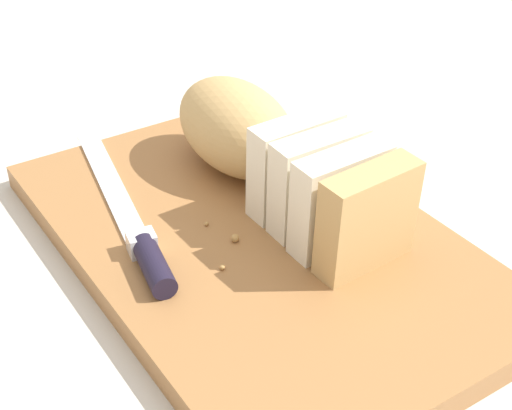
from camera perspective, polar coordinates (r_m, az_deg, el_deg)
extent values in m
plane|color=beige|center=(0.71, 0.00, -3.61)|extent=(3.00, 3.00, 0.00)
cube|color=#9E6B3D|center=(0.71, 0.00, -2.84)|extent=(0.49, 0.33, 0.02)
ellipsoid|color=tan|center=(0.77, -1.49, 5.77)|extent=(0.16, 0.09, 0.09)
cube|color=#F2E8CC|center=(0.71, 2.93, 2.98)|extent=(0.03, 0.09, 0.09)
cube|color=#F2E8CC|center=(0.69, 4.60, 1.74)|extent=(0.04, 0.09, 0.09)
cube|color=#F2E8CC|center=(0.66, 6.24, 0.37)|extent=(0.03, 0.09, 0.09)
cube|color=tan|center=(0.64, 8.23, -1.01)|extent=(0.03, 0.09, 0.09)
cube|color=silver|center=(0.77, -10.60, 1.38)|extent=(0.23, 0.08, 0.00)
cylinder|color=black|center=(0.65, -7.66, -4.35)|extent=(0.07, 0.04, 0.02)
cube|color=silver|center=(0.68, -8.42, -2.81)|extent=(0.03, 0.03, 0.02)
sphere|color=tan|center=(0.65, -2.51, -4.61)|extent=(0.00, 0.00, 0.00)
sphere|color=tan|center=(0.71, -3.68, -1.39)|extent=(0.00, 0.00, 0.00)
sphere|color=tan|center=(0.68, -1.39, -2.60)|extent=(0.01, 0.01, 0.01)
sphere|color=tan|center=(0.74, 0.87, 0.26)|extent=(0.01, 0.01, 0.01)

